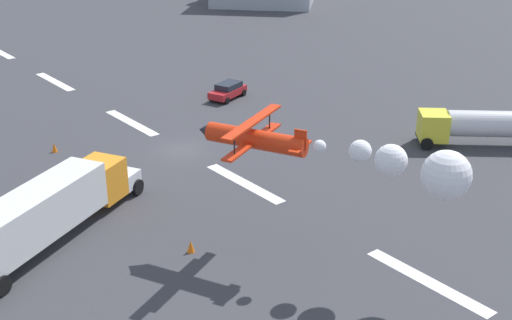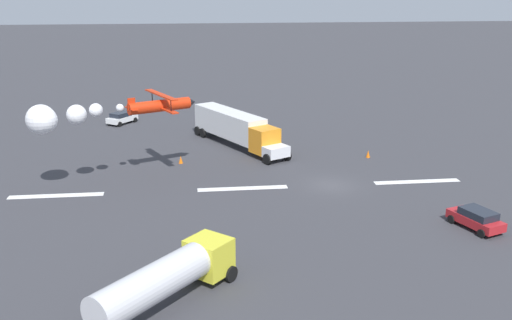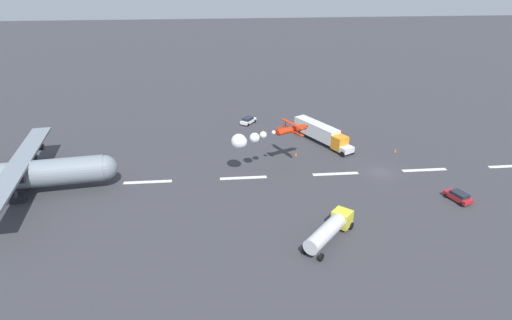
# 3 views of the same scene
# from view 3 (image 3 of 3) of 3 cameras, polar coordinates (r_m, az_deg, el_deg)

# --- Properties ---
(ground_plane) EXTENTS (440.00, 440.00, 0.00)m
(ground_plane) POSITION_cam_3_polar(r_m,az_deg,el_deg) (78.03, 16.28, -1.53)
(ground_plane) COLOR #38383D
(ground_plane) RESTS_ON ground
(runway_stripe_2) EXTENTS (8.00, 0.90, 0.01)m
(runway_stripe_2) POSITION_cam_3_polar(r_m,az_deg,el_deg) (89.58, 30.82, -0.72)
(runway_stripe_2) COLOR white
(runway_stripe_2) RESTS_ON ground
(runway_stripe_3) EXTENTS (8.00, 0.90, 0.01)m
(runway_stripe_3) POSITION_cam_3_polar(r_m,az_deg,el_deg) (81.27, 21.57, -1.24)
(runway_stripe_3) COLOR white
(runway_stripe_3) RESTS_ON ground
(runway_stripe_4) EXTENTS (8.00, 0.90, 0.01)m
(runway_stripe_4) POSITION_cam_3_polar(r_m,az_deg,el_deg) (75.51, 10.58, -1.82)
(runway_stripe_4) COLOR white
(runway_stripe_4) RESTS_ON ground
(runway_stripe_5) EXTENTS (8.00, 0.90, 0.01)m
(runway_stripe_5) POSITION_cam_3_polar(r_m,az_deg,el_deg) (72.92, -1.70, -2.39)
(runway_stripe_5) COLOR white
(runway_stripe_5) RESTS_ON ground
(runway_stripe_6) EXTENTS (8.00, 0.90, 0.01)m
(runway_stripe_6) POSITION_cam_3_polar(r_m,az_deg,el_deg) (73.82, -14.27, -2.86)
(runway_stripe_6) COLOR white
(runway_stripe_6) RESTS_ON ground
(cargo_transport_plane) EXTENTS (26.80, 31.15, 11.49)m
(cargo_transport_plane) POSITION_cam_3_polar(r_m,az_deg,el_deg) (75.43, -27.93, -1.59)
(cargo_transport_plane) COLOR gray
(cargo_transport_plane) RESTS_ON ground
(stunt_biplane_red) EXTENTS (14.30, 8.62, 2.50)m
(stunt_biplane_red) POSITION_cam_3_polar(r_m,az_deg,el_deg) (71.64, -0.19, 2.97)
(stunt_biplane_red) COLOR red
(semi_truck_orange) EXTENTS (9.71, 14.85, 3.70)m
(semi_truck_orange) POSITION_cam_3_polar(r_m,az_deg,el_deg) (87.25, 8.68, 3.64)
(semi_truck_orange) COLOR silver
(semi_truck_orange) RESTS_ON ground
(fuel_tanker_truck) EXTENTS (8.41, 8.94, 2.90)m
(fuel_tanker_truck) POSITION_cam_3_polar(r_m,az_deg,el_deg) (57.36, 9.80, -9.14)
(fuel_tanker_truck) COLOR yellow
(fuel_tanker_truck) RESTS_ON ground
(followme_car_yellow) EXTENTS (3.93, 4.37, 1.52)m
(followme_car_yellow) POSITION_cam_3_polar(r_m,az_deg,el_deg) (97.04, -1.06, 5.33)
(followme_car_yellow) COLOR white
(followme_car_yellow) RESTS_ON ground
(airport_staff_sedan) EXTENTS (3.12, 4.57, 1.52)m
(airport_staff_sedan) POSITION_cam_3_polar(r_m,az_deg,el_deg) (72.81, 25.42, -4.38)
(airport_staff_sedan) COLOR #B21E23
(airport_staff_sedan) RESTS_ON ground
(traffic_cone_near) EXTENTS (0.44, 0.44, 0.75)m
(traffic_cone_near) POSITION_cam_3_polar(r_m,az_deg,el_deg) (86.76, 18.11, 1.24)
(traffic_cone_near) COLOR orange
(traffic_cone_near) RESTS_ON ground
(traffic_cone_far) EXTENTS (0.44, 0.44, 0.75)m
(traffic_cone_far) POSITION_cam_3_polar(r_m,az_deg,el_deg) (81.33, 5.36, 0.84)
(traffic_cone_far) COLOR orange
(traffic_cone_far) RESTS_ON ground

